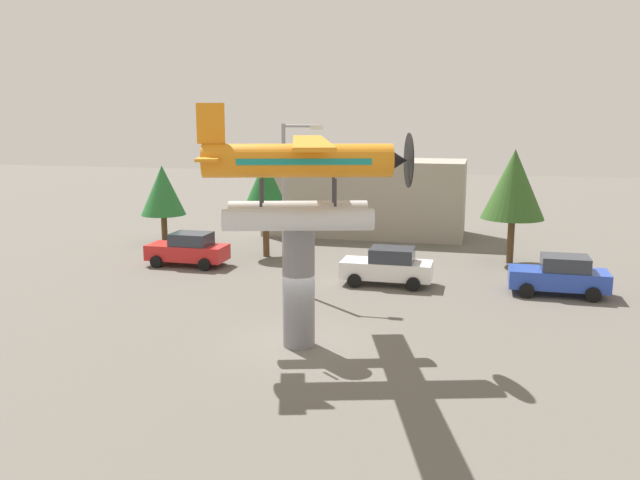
# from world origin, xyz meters

# --- Properties ---
(ground_plane) EXTENTS (140.00, 140.00, 0.00)m
(ground_plane) POSITION_xyz_m (0.00, 0.00, 0.00)
(ground_plane) COLOR #605B54
(display_pedestal) EXTENTS (1.10, 1.10, 4.19)m
(display_pedestal) POSITION_xyz_m (0.00, 0.00, 2.10)
(display_pedestal) COLOR slate
(display_pedestal) RESTS_ON ground
(floatplane_monument) EXTENTS (7.19, 10.30, 4.00)m
(floatplane_monument) POSITION_xyz_m (0.13, 0.04, 5.86)
(floatplane_monument) COLOR silver
(floatplane_monument) RESTS_ON display_pedestal
(car_near_red) EXTENTS (4.20, 2.02, 1.76)m
(car_near_red) POSITION_xyz_m (-8.99, 10.35, 0.88)
(car_near_red) COLOR red
(car_near_red) RESTS_ON ground
(car_mid_white) EXTENTS (4.20, 2.02, 1.76)m
(car_mid_white) POSITION_xyz_m (1.79, 8.95, 0.88)
(car_mid_white) COLOR white
(car_mid_white) RESTS_ON ground
(car_far_blue) EXTENTS (4.20, 2.02, 1.76)m
(car_far_blue) POSITION_xyz_m (9.39, 9.02, 0.88)
(car_far_blue) COLOR #2847B7
(car_far_blue) RESTS_ON ground
(streetlight_primary) EXTENTS (1.84, 0.28, 7.45)m
(streetlight_primary) POSITION_xyz_m (-2.51, 7.22, 4.35)
(streetlight_primary) COLOR gray
(streetlight_primary) RESTS_ON ground
(storefront_building) EXTENTS (12.99, 5.15, 4.95)m
(storefront_building) POSITION_xyz_m (-1.64, 22.00, 2.48)
(storefront_building) COLOR #9E9384
(storefront_building) RESTS_ON ground
(tree_west) EXTENTS (2.73, 2.73, 4.83)m
(tree_west) POSITION_xyz_m (-13.10, 15.65, 3.29)
(tree_west) COLOR brown
(tree_west) RESTS_ON ground
(tree_east) EXTENTS (2.75, 2.75, 5.49)m
(tree_east) POSITION_xyz_m (-5.75, 13.54, 3.92)
(tree_east) COLOR brown
(tree_east) RESTS_ON ground
(tree_center_back) EXTENTS (3.30, 3.30, 6.10)m
(tree_center_back) POSITION_xyz_m (7.51, 15.04, 4.24)
(tree_center_back) COLOR brown
(tree_center_back) RESTS_ON ground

